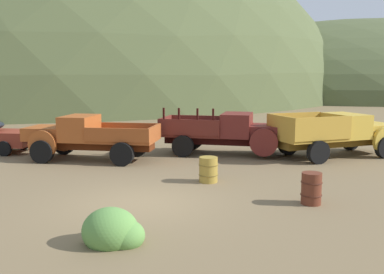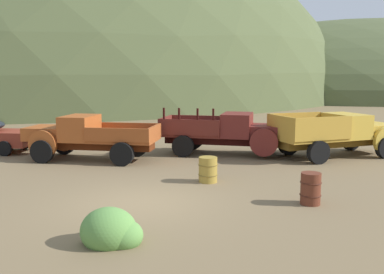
# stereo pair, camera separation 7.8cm
# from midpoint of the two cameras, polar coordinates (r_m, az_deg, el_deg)

# --- Properties ---
(ground_plane) EXTENTS (300.00, 300.00, 0.00)m
(ground_plane) POSITION_cam_midpoint_polar(r_m,az_deg,el_deg) (12.67, -6.69, -8.53)
(ground_plane) COLOR brown
(hill_center) EXTENTS (87.05, 89.49, 53.65)m
(hill_center) POSITION_cam_midpoint_polar(r_m,az_deg,el_deg) (78.37, -15.10, 5.33)
(hill_center) COLOR #4C5633
(hill_center) RESTS_ON ground
(hill_far_right) EXTENTS (75.95, 64.28, 25.68)m
(hill_far_right) POSITION_cam_midpoint_polar(r_m,az_deg,el_deg) (84.97, 21.26, 5.27)
(hill_far_right) COLOR #4C5633
(hill_far_right) RESTS_ON ground
(truck_oxide_orange) EXTENTS (5.83, 3.03, 1.89)m
(truck_oxide_orange) POSITION_cam_midpoint_polar(r_m,az_deg,el_deg) (19.19, -14.09, 0.04)
(truck_oxide_orange) COLOR #51220D
(truck_oxide_orange) RESTS_ON ground
(truck_oxblood) EXTENTS (6.06, 3.27, 2.16)m
(truck_oxblood) POSITION_cam_midpoint_polar(r_m,az_deg,el_deg) (19.82, 5.60, 0.59)
(truck_oxblood) COLOR black
(truck_oxblood) RESTS_ON ground
(truck_faded_yellow) EXTENTS (6.07, 3.96, 1.91)m
(truck_faded_yellow) POSITION_cam_midpoint_polar(r_m,az_deg,el_deg) (20.53, 19.24, 0.44)
(truck_faded_yellow) COLOR brown
(truck_faded_yellow) RESTS_ON ground
(oil_drum_foreground) EXTENTS (0.67, 0.67, 0.86)m
(oil_drum_foreground) POSITION_cam_midpoint_polar(r_m,az_deg,el_deg) (14.83, 2.25, -4.27)
(oil_drum_foreground) COLOR olive
(oil_drum_foreground) RESTS_ON ground
(oil_drum_spare) EXTENTS (0.60, 0.60, 0.90)m
(oil_drum_spare) POSITION_cam_midpoint_polar(r_m,az_deg,el_deg) (12.79, 15.41, -6.51)
(oil_drum_spare) COLOR #5B2819
(oil_drum_spare) RESTS_ON ground
(bush_front_left) EXTENTS (1.37, 1.25, 1.02)m
(bush_front_left) POSITION_cam_midpoint_polar(r_m,az_deg,el_deg) (9.87, -10.16, -12.06)
(bush_front_left) COLOR #5B8E42
(bush_front_left) RESTS_ON ground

